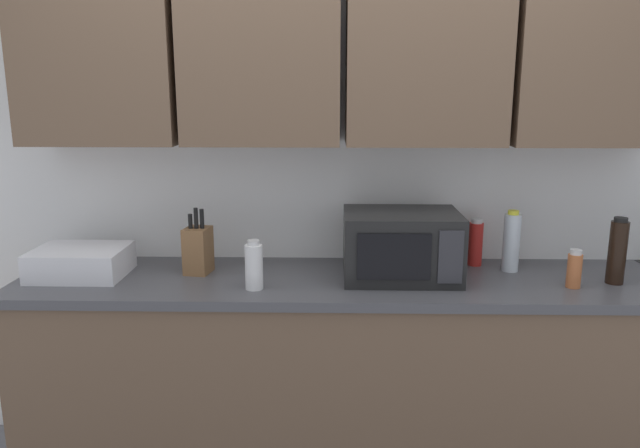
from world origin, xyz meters
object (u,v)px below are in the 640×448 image
at_px(dish_rack, 81,262).
at_px(bottle_spice_jar, 574,269).
at_px(microwave, 401,245).
at_px(bottle_soy_dark, 617,252).
at_px(bottle_red_sauce, 475,243).
at_px(bottle_clear_tall, 511,242).
at_px(knife_block, 198,249).
at_px(bottle_white_jar, 254,266).

height_order(dish_rack, bottle_spice_jar, bottle_spice_jar).
bearing_deg(microwave, bottle_soy_dark, -4.13).
relative_size(bottle_soy_dark, bottle_red_sauce, 1.28).
bearing_deg(bottle_clear_tall, dish_rack, -176.50).
height_order(bottle_soy_dark, bottle_red_sauce, bottle_soy_dark).
height_order(knife_block, bottle_spice_jar, knife_block).
distance_m(bottle_soy_dark, bottle_clear_tall, 0.42).
bearing_deg(bottle_spice_jar, microwave, 169.95).
relative_size(dish_rack, bottle_clear_tall, 1.41).
relative_size(knife_block, bottle_spice_jar, 1.84).
bearing_deg(bottle_red_sauce, bottle_soy_dark, -26.06).
bearing_deg(dish_rack, bottle_white_jar, -11.73).
distance_m(bottle_white_jar, bottle_clear_tall, 1.12).
bearing_deg(bottle_white_jar, bottle_spice_jar, 2.14).
relative_size(microwave, knife_block, 1.66).
height_order(microwave, bottle_white_jar, microwave).
height_order(knife_block, bottle_red_sauce, knife_block).
xyz_separation_m(microwave, bottle_soy_dark, (0.87, -0.06, -0.01)).
distance_m(bottle_spice_jar, bottle_white_jar, 1.28).
height_order(microwave, bottle_spice_jar, microwave).
height_order(bottle_spice_jar, bottle_clear_tall, bottle_clear_tall).
xyz_separation_m(microwave, bottle_white_jar, (-0.60, -0.17, -0.05)).
bearing_deg(bottle_clear_tall, knife_block, -177.39).
xyz_separation_m(knife_block, bottle_white_jar, (0.27, -0.21, -0.01)).
bearing_deg(bottle_soy_dark, microwave, 175.87).
xyz_separation_m(microwave, knife_block, (-0.87, 0.04, -0.04)).
xyz_separation_m(microwave, bottle_spice_jar, (0.68, -0.12, -0.06)).
bearing_deg(bottle_spice_jar, knife_block, 174.05).
height_order(bottle_soy_dark, bottle_clear_tall, bottle_soy_dark).
height_order(knife_block, bottle_soy_dark, knife_block).
relative_size(knife_block, bottle_soy_dark, 1.05).
height_order(bottle_soy_dark, bottle_spice_jar, bottle_soy_dark).
distance_m(microwave, bottle_spice_jar, 0.69).
xyz_separation_m(microwave, bottle_red_sauce, (0.36, 0.19, -0.04)).
xyz_separation_m(bottle_soy_dark, bottle_clear_tall, (-0.38, 0.17, -0.00)).
xyz_separation_m(bottle_soy_dark, bottle_white_jar, (-1.47, -0.11, -0.04)).
distance_m(bottle_soy_dark, bottle_spice_jar, 0.21).
distance_m(knife_block, bottle_spice_jar, 1.56).
relative_size(microwave, bottle_clear_tall, 1.78).
bearing_deg(knife_block, bottle_white_jar, -37.85).
relative_size(bottle_spice_jar, bottle_red_sauce, 0.73).
relative_size(knife_block, bottle_red_sauce, 1.34).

